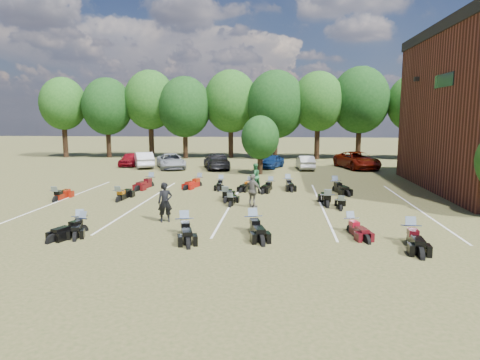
# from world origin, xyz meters

# --- Properties ---
(ground) EXTENTS (160.00, 160.00, 0.00)m
(ground) POSITION_xyz_m (0.00, 0.00, 0.00)
(ground) COLOR brown
(ground) RESTS_ON ground
(car_0) EXTENTS (1.72, 3.98, 1.34)m
(car_0) POSITION_xyz_m (-15.02, 20.35, 0.67)
(car_0) COLOR maroon
(car_0) RESTS_ON ground
(car_1) EXTENTS (3.30, 4.75, 1.48)m
(car_1) POSITION_xyz_m (-13.35, 19.23, 0.74)
(car_1) COLOR silver
(car_1) RESTS_ON ground
(car_2) EXTENTS (4.00, 5.50, 1.39)m
(car_2) POSITION_xyz_m (-10.50, 18.63, 0.69)
(car_2) COLOR #94979C
(car_2) RESTS_ON ground
(car_3) EXTENTS (3.39, 5.50, 1.49)m
(car_3) POSITION_xyz_m (-6.20, 18.73, 0.74)
(car_3) COLOR black
(car_3) RESTS_ON ground
(car_4) EXTENTS (2.66, 4.06, 1.28)m
(car_4) POSITION_xyz_m (-1.11, 19.92, 0.64)
(car_4) COLOR #0B214F
(car_4) RESTS_ON ground
(car_5) EXTENTS (1.67, 3.99, 1.28)m
(car_5) POSITION_xyz_m (2.01, 19.20, 0.64)
(car_5) COLOR #AEAEA9
(car_5) RESTS_ON ground
(car_6) EXTENTS (4.15, 6.20, 1.58)m
(car_6) POSITION_xyz_m (6.85, 20.21, 0.79)
(car_6) COLOR #5C0E05
(car_6) RESTS_ON ground
(car_7) EXTENTS (3.45, 5.69, 1.54)m
(car_7) POSITION_xyz_m (13.39, 20.38, 0.77)
(car_7) COLOR #38373C
(car_7) RESTS_ON ground
(person_black) EXTENTS (0.79, 0.65, 1.85)m
(person_black) POSITION_xyz_m (-5.56, -1.46, 0.93)
(person_black) COLOR black
(person_black) RESTS_ON ground
(person_green) EXTENTS (1.06, 1.02, 1.72)m
(person_green) POSITION_xyz_m (-1.98, 8.10, 0.86)
(person_green) COLOR #276A39
(person_green) RESTS_ON ground
(person_grey) EXTENTS (1.14, 0.94, 1.82)m
(person_grey) POSITION_xyz_m (-1.72, 2.11, 0.91)
(person_grey) COLOR #5F5B52
(person_grey) RESTS_ON ground
(motorcycle_0) EXTENTS (1.37, 2.30, 1.22)m
(motorcycle_0) POSITION_xyz_m (-8.87, -3.17, 0.00)
(motorcycle_0) COLOR black
(motorcycle_0) RESTS_ON ground
(motorcycle_2) EXTENTS (1.35, 2.33, 1.24)m
(motorcycle_2) POSITION_xyz_m (-8.61, -3.55, 0.00)
(motorcycle_2) COLOR black
(motorcycle_2) RESTS_ON ground
(motorcycle_3) EXTENTS (1.46, 2.59, 1.38)m
(motorcycle_3) POSITION_xyz_m (-4.19, -3.47, 0.00)
(motorcycle_3) COLOR black
(motorcycle_3) RESTS_ON ground
(motorcycle_4) EXTENTS (1.39, 2.63, 1.40)m
(motorcycle_4) POSITION_xyz_m (-1.39, -2.82, 0.00)
(motorcycle_4) COLOR black
(motorcycle_4) RESTS_ON ground
(motorcycle_5) EXTENTS (1.02, 2.57, 1.40)m
(motorcycle_5) POSITION_xyz_m (4.79, -3.79, 0.00)
(motorcycle_5) COLOR black
(motorcycle_5) RESTS_ON ground
(motorcycle_6) EXTENTS (1.18, 2.28, 1.22)m
(motorcycle_6) POSITION_xyz_m (2.74, -2.42, 0.00)
(motorcycle_6) COLOR #450910
(motorcycle_6) RESTS_ON ground
(motorcycle_7) EXTENTS (0.74, 2.24, 1.25)m
(motorcycle_7) POSITION_xyz_m (-13.14, 2.64, 0.00)
(motorcycle_7) COLOR maroon
(motorcycle_7) RESTS_ON ground
(motorcycle_8) EXTENTS (0.82, 2.32, 1.28)m
(motorcycle_8) POSITION_xyz_m (-9.52, 2.98, 0.00)
(motorcycle_8) COLOR black
(motorcycle_8) RESTS_ON ground
(motorcycle_10) EXTENTS (0.78, 2.40, 1.33)m
(motorcycle_10) POSITION_xyz_m (-3.36, 3.29, 0.00)
(motorcycle_10) COLOR black
(motorcycle_10) RESTS_ON ground
(motorcycle_11) EXTENTS (0.74, 2.03, 1.11)m
(motorcycle_11) POSITION_xyz_m (-2.95, 2.18, 0.00)
(motorcycle_11) COLOR black
(motorcycle_11) RESTS_ON ground
(motorcycle_12) EXTENTS (0.82, 2.47, 1.37)m
(motorcycle_12) POSITION_xyz_m (2.28, 2.60, 0.00)
(motorcycle_12) COLOR black
(motorcycle_12) RESTS_ON ground
(motorcycle_13) EXTENTS (0.83, 2.05, 1.11)m
(motorcycle_13) POSITION_xyz_m (2.90, 1.84, 0.00)
(motorcycle_13) COLOR black
(motorcycle_13) RESTS_ON ground
(motorcycle_14) EXTENTS (1.26, 2.59, 1.39)m
(motorcycle_14) POSITION_xyz_m (-9.26, 8.24, 0.00)
(motorcycle_14) COLOR #4F0B0E
(motorcycle_14) RESTS_ON ground
(motorcycle_15) EXTENTS (1.49, 2.44, 1.30)m
(motorcycle_15) POSITION_xyz_m (-5.95, 8.76, 0.00)
(motorcycle_15) COLOR #98110B
(motorcycle_15) RESTS_ON ground
(motorcycle_16) EXTENTS (0.76, 2.15, 1.18)m
(motorcycle_16) POSITION_xyz_m (-4.36, 8.49, 0.00)
(motorcycle_16) COLOR black
(motorcycle_16) RESTS_ON ground
(motorcycle_17) EXTENTS (1.22, 2.18, 1.16)m
(motorcycle_17) POSITION_xyz_m (-2.35, 8.03, 0.00)
(motorcycle_17) COLOR black
(motorcycle_17) RESTS_ON ground
(motorcycle_18) EXTENTS (1.25, 2.34, 1.24)m
(motorcycle_18) POSITION_xyz_m (-0.93, 7.77, 0.00)
(motorcycle_18) COLOR black
(motorcycle_18) RESTS_ON ground
(motorcycle_19) EXTENTS (1.02, 2.39, 1.29)m
(motorcycle_19) POSITION_xyz_m (0.25, 8.76, 0.00)
(motorcycle_19) COLOR black
(motorcycle_19) RESTS_ON ground
(motorcycle_20) EXTENTS (1.48, 2.62, 1.39)m
(motorcycle_20) POSITION_xyz_m (3.33, 7.64, 0.00)
(motorcycle_20) COLOR black
(motorcycle_20) RESTS_ON ground
(tree_line) EXTENTS (56.00, 6.00, 9.79)m
(tree_line) POSITION_xyz_m (-1.00, 29.00, 6.31)
(tree_line) COLOR black
(tree_line) RESTS_ON ground
(young_tree_midfield) EXTENTS (3.20, 3.20, 4.70)m
(young_tree_midfield) POSITION_xyz_m (-2.00, 15.50, 3.09)
(young_tree_midfield) COLOR black
(young_tree_midfield) RESTS_ON ground
(parking_lines) EXTENTS (20.10, 14.00, 0.01)m
(parking_lines) POSITION_xyz_m (-3.00, 3.00, 0.01)
(parking_lines) COLOR silver
(parking_lines) RESTS_ON ground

